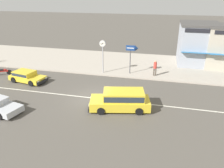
% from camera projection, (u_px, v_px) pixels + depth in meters
% --- Properties ---
extents(ground_plane, '(160.00, 160.00, 0.00)m').
position_uv_depth(ground_plane, '(95.00, 98.00, 19.23)').
color(ground_plane, '#544F47').
extents(lane_centre_stripe, '(50.40, 0.14, 0.01)m').
position_uv_depth(lane_centre_stripe, '(95.00, 98.00, 19.23)').
color(lane_centre_stripe, silver).
rests_on(lane_centre_stripe, ground).
extents(kerb_strip, '(68.00, 10.00, 0.15)m').
position_uv_depth(kerb_strip, '(119.00, 63.00, 28.59)').
color(kerb_strip, '#ADA393').
rests_on(kerb_strip, ground).
extents(hatchback_yellow_1, '(4.07, 2.30, 1.10)m').
position_uv_depth(hatchback_yellow_1, '(27.00, 76.00, 22.63)').
color(hatchback_yellow_1, yellow).
rests_on(hatchback_yellow_1, ground).
extents(minivan_yellow_4, '(5.07, 2.88, 1.56)m').
position_uv_depth(minivan_yellow_4, '(122.00, 99.00, 17.16)').
color(minivan_yellow_4, yellow).
rests_on(minivan_yellow_4, ground).
extents(motorcycle_0, '(1.75, 0.96, 0.80)m').
position_uv_depth(motorcycle_0, '(3.00, 71.00, 24.46)').
color(motorcycle_0, black).
rests_on(motorcycle_0, ground).
extents(street_clock, '(0.71, 0.22, 3.69)m').
position_uv_depth(street_clock, '(103.00, 48.00, 23.86)').
color(street_clock, '#9E9EA3').
rests_on(street_clock, kerb_strip).
extents(arrow_signboard, '(1.35, 0.63, 3.22)m').
position_uv_depth(arrow_signboard, '(135.00, 50.00, 23.53)').
color(arrow_signboard, '#4C4C51').
rests_on(arrow_signboard, kerb_strip).
extents(pedestrian_by_shop, '(0.34, 0.34, 1.72)m').
position_uv_depth(pedestrian_by_shop, '(155.00, 67.00, 23.64)').
color(pedestrian_by_shop, '#4C4238').
rests_on(pedestrian_by_shop, kerb_strip).
extents(shopfront_corner_warung, '(4.69, 6.44, 5.04)m').
position_uv_depth(shopfront_corner_warung, '(198.00, 43.00, 27.54)').
color(shopfront_corner_warung, '#999EA8').
rests_on(shopfront_corner_warung, kerb_strip).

